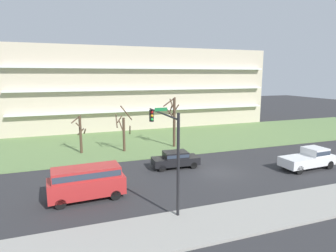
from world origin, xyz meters
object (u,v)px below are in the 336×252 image
object	(u,v)px
tree_center	(174,120)
pickup_white_center_right	(309,158)
van_red_near_left	(87,181)
tree_left	(124,131)
sedan_black_center_left	(176,159)
traffic_signal_mast	(167,140)
tree_far_left	(80,133)

from	to	relation	value
tree_center	pickup_white_center_right	world-z (taller)	tree_center
van_red_near_left	tree_left	bearing A→B (deg)	63.93
tree_center	van_red_near_left	bearing A→B (deg)	-132.76
tree_left	pickup_white_center_right	world-z (taller)	tree_left
sedan_black_center_left	traffic_signal_mast	bearing A→B (deg)	67.47
van_red_near_left	pickup_white_center_right	distance (m)	20.19
tree_center	traffic_signal_mast	world-z (taller)	traffic_signal_mast
tree_far_left	tree_center	distance (m)	10.89
pickup_white_center_right	traffic_signal_mast	distance (m)	15.73
tree_left	van_red_near_left	distance (m)	12.84
tree_left	tree_center	xyz separation A→B (m)	(6.15, 0.21, 0.94)
tree_far_left	van_red_near_left	world-z (taller)	tree_far_left
tree_center	traffic_signal_mast	distance (m)	15.84
van_red_near_left	pickup_white_center_right	xyz separation A→B (m)	(20.19, 0.01, -0.38)
sedan_black_center_left	van_red_near_left	bearing A→B (deg)	30.95
van_red_near_left	sedan_black_center_left	size ratio (longest dim) A/B	1.18
tree_left	pickup_white_center_right	distance (m)	19.32
tree_far_left	van_red_near_left	distance (m)	12.78
tree_left	van_red_near_left	xyz separation A→B (m)	(-4.95, -11.80, -1.06)
van_red_near_left	traffic_signal_mast	size ratio (longest dim) A/B	0.81
traffic_signal_mast	van_red_near_left	bearing A→B (deg)	152.86
pickup_white_center_right	tree_left	bearing A→B (deg)	139.40
sedan_black_center_left	traffic_signal_mast	xyz separation A→B (m)	(-3.37, -7.10, 3.62)
sedan_black_center_left	traffic_signal_mast	distance (m)	8.65
tree_far_left	tree_center	size ratio (longest dim) A/B	0.71
tree_left	tree_far_left	bearing A→B (deg)	168.50
tree_left	tree_center	size ratio (longest dim) A/B	0.90
tree_left	traffic_signal_mast	bearing A→B (deg)	-89.53
tree_far_left	tree_left	size ratio (longest dim) A/B	0.79
traffic_signal_mast	tree_far_left	bearing A→B (deg)	107.28
pickup_white_center_right	traffic_signal_mast	bearing A→B (deg)	-173.07
sedan_black_center_left	pickup_white_center_right	distance (m)	12.57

